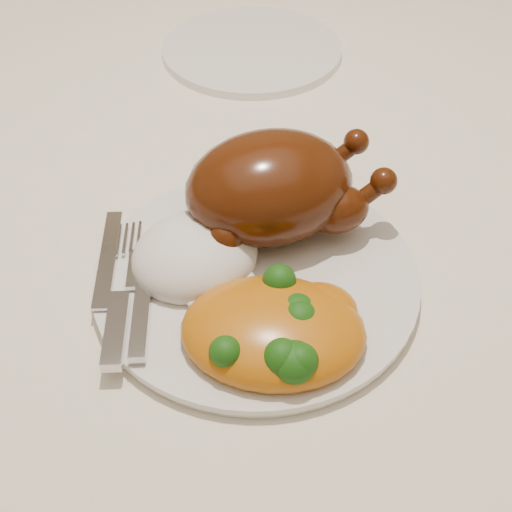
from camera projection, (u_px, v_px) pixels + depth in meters
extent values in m
cube|color=brown|center=(182.00, 179.00, 0.73)|extent=(1.60, 0.90, 0.04)
cube|color=#EEE6CD|center=(180.00, 160.00, 0.72)|extent=(1.72, 1.02, 0.01)
cube|color=#EEE6CD|center=(137.00, 17.00, 1.13)|extent=(1.72, 0.01, 0.18)
cylinder|color=silver|center=(256.00, 278.00, 0.58)|extent=(0.32, 0.32, 0.01)
cylinder|color=silver|center=(252.00, 50.00, 0.86)|extent=(0.22, 0.22, 0.01)
ellipsoid|color=#4A1C07|center=(269.00, 187.00, 0.59)|extent=(0.15, 0.12, 0.09)
ellipsoid|color=#4A1C07|center=(259.00, 173.00, 0.57)|extent=(0.07, 0.05, 0.04)
ellipsoid|color=#4A1C07|center=(337.00, 209.00, 0.59)|extent=(0.05, 0.04, 0.04)
sphere|color=#4A1C07|center=(384.00, 181.00, 0.58)|extent=(0.02, 0.02, 0.02)
ellipsoid|color=#4A1C07|center=(313.00, 169.00, 0.63)|extent=(0.05, 0.04, 0.04)
sphere|color=#4A1C07|center=(356.00, 142.00, 0.62)|extent=(0.02, 0.02, 0.02)
sphere|color=#4A1C07|center=(226.00, 237.00, 0.57)|extent=(0.03, 0.03, 0.03)
sphere|color=#4A1C07|center=(206.00, 187.00, 0.61)|extent=(0.03, 0.03, 0.03)
ellipsoid|color=white|center=(195.00, 256.00, 0.58)|extent=(0.13, 0.13, 0.06)
ellipsoid|color=orange|center=(273.00, 331.00, 0.52)|extent=(0.16, 0.14, 0.05)
ellipsoid|color=orange|center=(317.00, 312.00, 0.54)|extent=(0.06, 0.06, 0.03)
ellipsoid|color=#133C0A|center=(279.00, 281.00, 0.54)|extent=(0.03, 0.03, 0.03)
ellipsoid|color=#133C0A|center=(225.00, 352.00, 0.49)|extent=(0.02, 0.02, 0.02)
ellipsoid|color=#133C0A|center=(293.00, 362.00, 0.49)|extent=(0.03, 0.03, 0.03)
ellipsoid|color=#133C0A|center=(299.00, 320.00, 0.52)|extent=(0.03, 0.03, 0.03)
ellipsoid|color=#133C0A|center=(282.00, 358.00, 0.49)|extent=(0.03, 0.03, 0.03)
ellipsoid|color=#133C0A|center=(300.00, 361.00, 0.49)|extent=(0.03, 0.03, 0.03)
ellipsoid|color=#133C0A|center=(296.00, 317.00, 0.53)|extent=(0.04, 0.04, 0.04)
ellipsoid|color=#133C0A|center=(284.00, 336.00, 0.51)|extent=(0.04, 0.04, 0.03)
ellipsoid|color=#133C0A|center=(295.00, 345.00, 0.51)|extent=(0.03, 0.03, 0.03)
cube|color=#BCBCC3|center=(108.00, 258.00, 0.59)|extent=(0.03, 0.11, 0.00)
cube|color=#BCBCC3|center=(116.00, 330.00, 0.53)|extent=(0.03, 0.07, 0.01)
cube|color=#BCBCC3|center=(141.00, 321.00, 0.54)|extent=(0.03, 0.08, 0.01)
cube|color=#BCBCC3|center=(131.00, 254.00, 0.59)|extent=(0.03, 0.08, 0.00)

